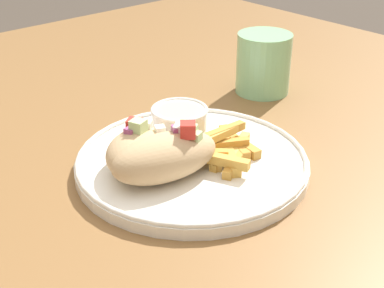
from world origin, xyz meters
TOP-DOWN VIEW (x-y plane):
  - table at (0.00, 0.00)m, footprint 1.30×1.30m
  - plate at (-0.03, -0.06)m, footprint 0.29×0.29m
  - pita_sandwich_near at (-0.08, -0.07)m, footprint 0.14×0.09m
  - pita_sandwich_far at (-0.09, -0.04)m, footprint 0.13×0.13m
  - fries_pile at (0.00, -0.08)m, footprint 0.12×0.13m
  - sauce_ramekin at (0.00, -0.00)m, footprint 0.08×0.08m
  - water_glass at (0.22, 0.05)m, footprint 0.09×0.09m

SIDE VIEW (x-z plane):
  - table at x=0.00m, z-range 0.31..1.08m
  - plate at x=-0.03m, z-range 0.77..0.79m
  - fries_pile at x=0.00m, z-range 0.78..0.81m
  - sauce_ramekin at x=0.00m, z-range 0.79..0.82m
  - pita_sandwich_far at x=-0.09m, z-range 0.78..0.84m
  - pita_sandwich_near at x=-0.08m, z-range 0.78..0.84m
  - water_glass at x=0.22m, z-range 0.77..0.86m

